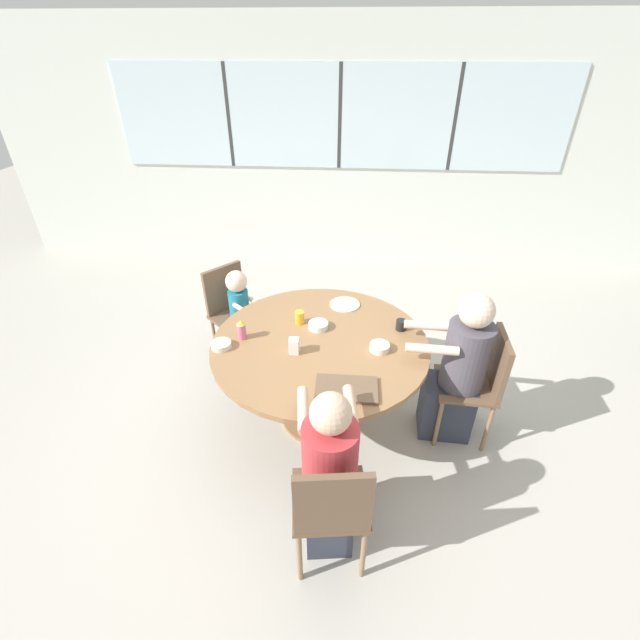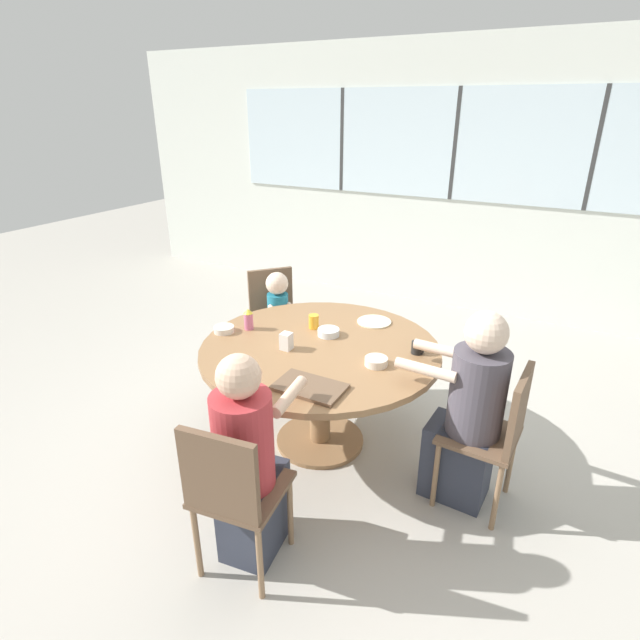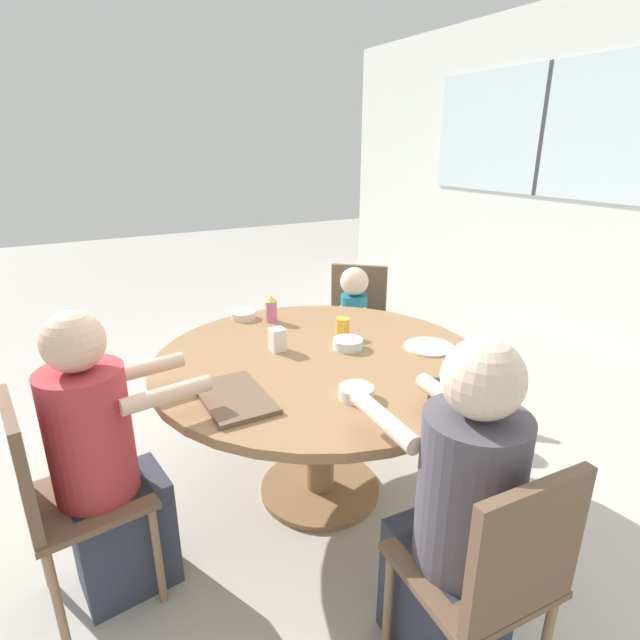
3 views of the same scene
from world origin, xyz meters
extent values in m
plane|color=#B2ADA3|center=(0.00, 0.00, 0.00)|extent=(16.00, 16.00, 0.00)
cube|color=silver|center=(0.00, 2.99, 1.40)|extent=(8.40, 0.06, 2.80)
cube|color=silver|center=(0.00, 2.95, 1.77)|extent=(5.20, 0.02, 1.11)
cube|color=#333333|center=(-1.30, 2.95, 1.77)|extent=(0.04, 0.01, 1.11)
cube|color=#333333|center=(0.00, 2.95, 1.77)|extent=(0.04, 0.01, 1.11)
cube|color=#333333|center=(1.30, 2.95, 1.77)|extent=(0.04, 0.01, 1.11)
cylinder|color=olive|center=(0.00, 0.00, 0.72)|extent=(1.53, 1.53, 0.04)
cylinder|color=olive|center=(0.00, 0.00, 0.35)|extent=(0.14, 0.14, 0.70)
cylinder|color=olive|center=(0.00, 0.00, 0.01)|extent=(0.60, 0.60, 0.03)
cube|color=brown|center=(1.04, -0.06, 0.46)|extent=(0.42, 0.42, 0.03)
cube|color=brown|center=(1.22, -0.07, 0.68)|extent=(0.06, 0.38, 0.42)
cylinder|color=#8C6B4C|center=(0.86, -0.22, 0.22)|extent=(0.03, 0.03, 0.44)
cylinder|color=#8C6B4C|center=(0.88, 0.12, 0.22)|extent=(0.03, 0.03, 0.44)
cylinder|color=#8C6B4C|center=(1.20, -0.24, 0.22)|extent=(0.03, 0.03, 0.44)
cylinder|color=#8C6B4C|center=(1.22, 0.10, 0.22)|extent=(0.03, 0.03, 0.44)
cube|color=brown|center=(0.13, -1.04, 0.46)|extent=(0.45, 0.45, 0.03)
cube|color=brown|center=(0.16, -1.21, 0.68)|extent=(0.38, 0.08, 0.42)
cylinder|color=#8C6B4C|center=(-0.06, -0.89, 0.22)|extent=(0.03, 0.03, 0.44)
cylinder|color=#8C6B4C|center=(0.28, -0.85, 0.22)|extent=(0.03, 0.03, 0.44)
cylinder|color=#8C6B4C|center=(-0.01, -1.23, 0.22)|extent=(0.03, 0.03, 0.44)
cylinder|color=#8C6B4C|center=(0.32, -1.18, 0.22)|extent=(0.03, 0.03, 0.44)
cube|color=brown|center=(-0.78, 0.69, 0.46)|extent=(0.56, 0.56, 0.03)
cube|color=brown|center=(-0.92, 0.81, 0.68)|extent=(0.28, 0.31, 0.42)
cylinder|color=#8C6B4C|center=(-0.54, 0.71, 0.22)|extent=(0.03, 0.03, 0.44)
cylinder|color=#8C6B4C|center=(-0.77, 0.45, 0.22)|extent=(0.03, 0.03, 0.44)
cylinder|color=#8C6B4C|center=(-0.80, 0.93, 0.22)|extent=(0.03, 0.03, 0.44)
cylinder|color=#8C6B4C|center=(-1.02, 0.68, 0.22)|extent=(0.03, 0.03, 0.44)
cube|color=#333847|center=(0.94, -0.05, 0.23)|extent=(0.38, 0.29, 0.47)
cylinder|color=#4C4751|center=(1.00, -0.05, 0.72)|extent=(0.30, 0.30, 0.49)
sphere|color=beige|center=(1.00, -0.05, 1.08)|extent=(0.23, 0.23, 0.23)
cylinder|color=beige|center=(0.74, -0.18, 0.85)|extent=(0.34, 0.08, 0.06)
cylinder|color=beige|center=(0.75, 0.10, 0.85)|extent=(0.34, 0.08, 0.06)
cube|color=#333847|center=(0.12, -0.94, 0.23)|extent=(0.30, 0.38, 0.47)
cylinder|color=#B23338|center=(0.13, -1.00, 0.71)|extent=(0.29, 0.29, 0.49)
sphere|color=#DBB293|center=(0.13, -1.00, 1.06)|extent=(0.21, 0.21, 0.21)
cylinder|color=#DBB293|center=(-0.03, -0.77, 0.84)|extent=(0.10, 0.32, 0.06)
cylinder|color=#DBB293|center=(0.23, -0.74, 0.84)|extent=(0.10, 0.32, 0.06)
cube|color=#333847|center=(-0.73, 0.64, 0.23)|extent=(0.26, 0.25, 0.47)
cylinder|color=#1E7089|center=(-0.75, 0.67, 0.61)|extent=(0.17, 0.17, 0.27)
sphere|color=beige|center=(-0.75, 0.67, 0.83)|extent=(0.18, 0.18, 0.18)
cylinder|color=beige|center=(-0.59, 0.63, 0.66)|extent=(0.17, 0.16, 0.04)
cylinder|color=beige|center=(-0.69, 0.51, 0.66)|extent=(0.17, 0.16, 0.04)
cube|color=brown|center=(0.20, -0.49, 0.75)|extent=(0.38, 0.24, 0.02)
cylinder|color=black|center=(0.58, 0.20, 0.78)|extent=(0.07, 0.07, 0.08)
torus|color=black|center=(0.61, 0.20, 0.78)|extent=(0.01, 0.06, 0.06)
cylinder|color=#CC668C|center=(-0.55, 0.00, 0.80)|extent=(0.06, 0.06, 0.12)
cone|color=gold|center=(-0.55, 0.00, 0.87)|extent=(0.06, 0.06, 0.03)
cylinder|color=gold|center=(-0.17, 0.22, 0.79)|extent=(0.07, 0.07, 0.10)
cube|color=silver|center=(-0.16, -0.14, 0.80)|extent=(0.07, 0.07, 0.11)
cylinder|color=silver|center=(0.41, -0.07, 0.77)|extent=(0.14, 0.14, 0.05)
cylinder|color=silver|center=(-0.67, -0.12, 0.76)|extent=(0.14, 0.14, 0.04)
cylinder|color=silver|center=(-0.03, 0.17, 0.76)|extent=(0.14, 0.14, 0.05)
cylinder|color=beige|center=(0.16, 0.51, 0.75)|extent=(0.24, 0.24, 0.01)
camera|label=1|loc=(0.19, -2.42, 2.51)|focal=24.00mm
camera|label=2|loc=(1.35, -2.51, 2.16)|focal=28.00mm
camera|label=3|loc=(1.84, -1.02, 1.67)|focal=28.00mm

